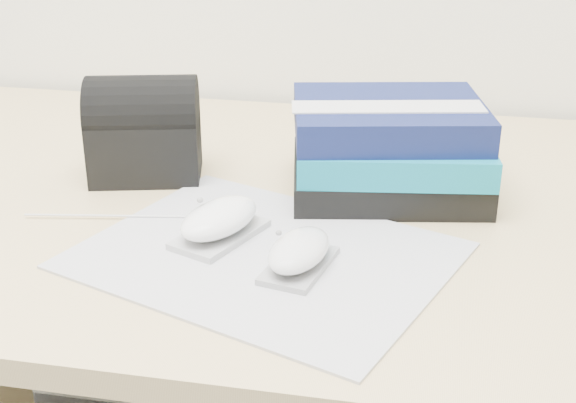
% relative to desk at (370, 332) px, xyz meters
% --- Properties ---
extents(desk, '(1.60, 0.80, 0.73)m').
position_rel_desk_xyz_m(desk, '(0.00, 0.00, 0.00)').
color(desk, tan).
rests_on(desk, ground).
extents(mousepad, '(0.47, 0.42, 0.00)m').
position_rel_desk_xyz_m(mousepad, '(-0.10, -0.23, 0.24)').
color(mousepad, '#96959D').
rests_on(mousepad, desk).
extents(mouse_rear, '(0.10, 0.13, 0.05)m').
position_rel_desk_xyz_m(mouse_rear, '(-0.16, -0.20, 0.26)').
color(mouse_rear, '#A7A7AA').
rests_on(mouse_rear, mousepad).
extents(mouse_front, '(0.08, 0.11, 0.04)m').
position_rel_desk_xyz_m(mouse_front, '(-0.06, -0.25, 0.26)').
color(mouse_front, '#939396').
rests_on(mouse_front, mousepad).
extents(usb_cable, '(0.20, 0.04, 0.00)m').
position_rel_desk_xyz_m(usb_cable, '(-0.31, -0.17, 0.24)').
color(usb_cable, silver).
rests_on(usb_cable, mousepad).
extents(book_stack, '(0.28, 0.24, 0.12)m').
position_rel_desk_xyz_m(book_stack, '(0.01, -0.02, 0.29)').
color(book_stack, black).
rests_on(book_stack, desk).
extents(pouch, '(0.17, 0.13, 0.14)m').
position_rel_desk_xyz_m(pouch, '(-0.31, -0.03, 0.30)').
color(pouch, black).
rests_on(pouch, desk).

